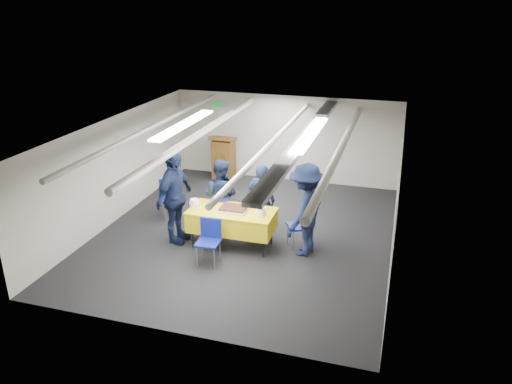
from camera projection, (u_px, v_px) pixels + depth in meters
The scene contains 14 objects.
ground at pixel (246, 233), 10.60m from camera, with size 7.00×7.00×0.00m, color black.
room_shell at pixel (255, 146), 10.27m from camera, with size 6.00×7.00×2.30m.
serving_table at pixel (232, 220), 9.88m from camera, with size 1.71×0.84×0.77m.
sheet_cake at pixel (234, 209), 9.75m from camera, with size 0.54×0.42×0.09m.
plate_stack_left at pixel (194, 203), 9.94m from camera, with size 0.20×0.20×0.16m.
plate_stack_right at pixel (261, 211), 9.57m from camera, with size 0.20×0.20×0.16m.
podium at pixel (224, 157), 13.51m from camera, with size 0.62×0.53×1.25m.
chair_near at pixel (209, 237), 9.26m from camera, with size 0.44×0.44×0.87m.
chair_right at pixel (303, 221), 9.89m from camera, with size 0.58×0.58×0.87m.
chair_left at pixel (170, 194), 11.24m from camera, with size 0.59×0.59×0.87m.
sailor_a at pixel (261, 200), 10.25m from camera, with size 0.57×0.38×1.57m, color black.
sailor_b at pixel (221, 196), 10.43m from camera, with size 0.78×0.60×1.60m, color black.
sailor_c at pixel (175, 197), 9.93m from camera, with size 1.12×0.47×1.92m, color black.
sailor_d at pixel (305, 210), 9.46m from camera, with size 1.18×0.68×1.83m, color black.
Camera 1 is at (2.94, -9.07, 4.72)m, focal length 35.00 mm.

